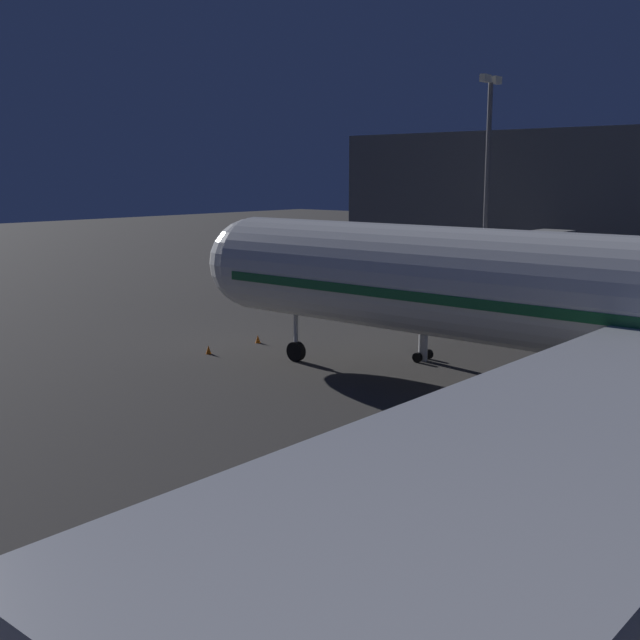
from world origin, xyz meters
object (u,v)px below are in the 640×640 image
(apron_floodlight_mast, at_px, (487,176))
(traffic_cone_nose_port, at_px, (258,339))
(traffic_cone_nose_starboard, at_px, (208,350))
(jet_bridge, at_px, (479,259))

(apron_floodlight_mast, bearing_deg, traffic_cone_nose_port, -9.69)
(traffic_cone_nose_starboard, bearing_deg, apron_floodlight_mast, 171.83)
(traffic_cone_nose_port, bearing_deg, traffic_cone_nose_starboard, 0.00)
(traffic_cone_nose_port, distance_m, traffic_cone_nose_starboard, 4.40)
(traffic_cone_nose_port, bearing_deg, jet_bridge, 129.67)
(traffic_cone_nose_starboard, bearing_deg, traffic_cone_nose_port, 180.00)
(jet_bridge, relative_size, traffic_cone_nose_port, 39.11)
(jet_bridge, relative_size, apron_floodlight_mast, 1.12)
(apron_floodlight_mast, height_order, traffic_cone_nose_starboard, apron_floodlight_mast)
(jet_bridge, bearing_deg, traffic_cone_nose_port, -50.33)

